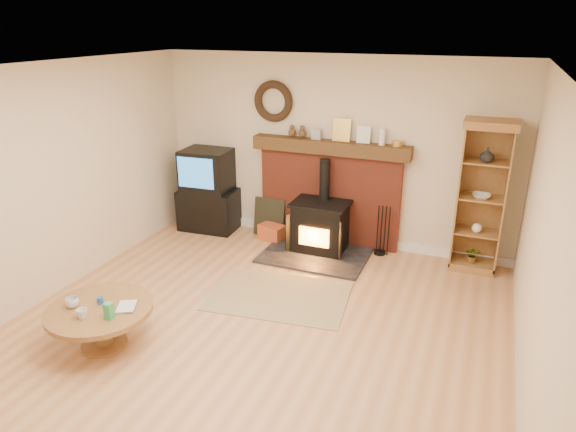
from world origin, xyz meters
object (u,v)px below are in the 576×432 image
at_px(wood_stove, 319,228).
at_px(coffee_table, 100,315).
at_px(curio_cabinet, 481,197).
at_px(tv_unit, 208,191).

bearing_deg(wood_stove, coffee_table, -113.47).
relative_size(wood_stove, curio_cabinet, 0.73).
bearing_deg(coffee_table, curio_cabinet, 44.27).
distance_m(wood_stove, curio_cabinet, 2.11).
xyz_separation_m(curio_cabinet, coffee_table, (-3.25, -3.17, -0.61)).
bearing_deg(coffee_table, tv_unit, 100.66).
xyz_separation_m(wood_stove, coffee_table, (-1.25, -2.88, 0.00)).
xyz_separation_m(tv_unit, coffee_table, (0.58, -3.08, -0.24)).
relative_size(wood_stove, coffee_table, 1.39).
bearing_deg(curio_cabinet, tv_unit, -178.71).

